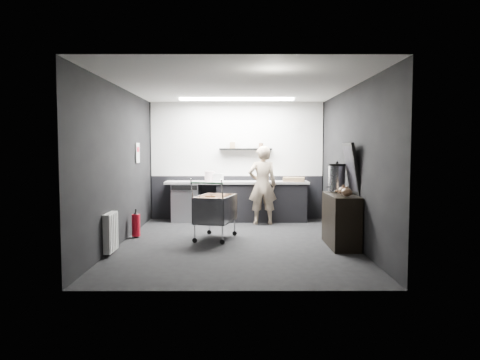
{
  "coord_description": "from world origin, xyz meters",
  "views": [
    {
      "loc": [
        0.05,
        -8.06,
        1.66
      ],
      "look_at": [
        0.07,
        0.4,
        1.07
      ],
      "focal_mm": 35.0,
      "sensor_mm": 36.0,
      "label": 1
    }
  ],
  "objects": [
    {
      "name": "wall_clock",
      "position": [
        1.4,
        2.72,
        2.15
      ],
      "size": [
        0.2,
        0.03,
        0.2
      ],
      "primitive_type": "cylinder",
      "rotation": [
        1.57,
        0.0,
        0.0
      ],
      "color": "white",
      "rests_on": "wall_back"
    },
    {
      "name": "poster_red_band",
      "position": [
        -1.98,
        1.3,
        1.62
      ],
      "size": [
        0.02,
        0.22,
        0.1
      ],
      "primitive_type": "cube",
      "color": "red",
      "rests_on": "poster"
    },
    {
      "name": "ceiling",
      "position": [
        0.0,
        0.0,
        2.7
      ],
      "size": [
        5.5,
        5.5,
        0.0
      ],
      "primitive_type": "plane",
      "rotation": [
        3.14,
        0.0,
        0.0
      ],
      "color": "silver",
      "rests_on": "wall_back"
    },
    {
      "name": "wall_left",
      "position": [
        -2.0,
        0.0,
        1.35
      ],
      "size": [
        0.0,
        5.5,
        5.5
      ],
      "primitive_type": "plane",
      "rotation": [
        1.57,
        0.0,
        1.57
      ],
      "color": "black",
      "rests_on": "floor"
    },
    {
      "name": "wall_front",
      "position": [
        0.0,
        -2.75,
        1.35
      ],
      "size": [
        5.5,
        0.0,
        5.5
      ],
      "primitive_type": "plane",
      "rotation": [
        -1.57,
        0.0,
        0.0
      ],
      "color": "black",
      "rests_on": "floor"
    },
    {
      "name": "sideboard",
      "position": [
        1.77,
        -0.26,
        0.55
      ],
      "size": [
        0.5,
        1.16,
        1.74
      ],
      "color": "black",
      "rests_on": "floor"
    },
    {
      "name": "pink_tub",
      "position": [
        -0.61,
        2.42,
        1.01
      ],
      "size": [
        0.23,
        0.23,
        0.23
      ],
      "primitive_type": "cylinder",
      "color": "#F5D4D6",
      "rests_on": "prep_counter"
    },
    {
      "name": "wall_right",
      "position": [
        2.0,
        0.0,
        1.35
      ],
      "size": [
        0.0,
        5.5,
        5.5
      ],
      "primitive_type": "plane",
      "rotation": [
        1.57,
        0.0,
        -1.57
      ],
      "color": "black",
      "rests_on": "floor"
    },
    {
      "name": "person",
      "position": [
        0.55,
        1.97,
        0.85
      ],
      "size": [
        0.65,
        0.46,
        1.69
      ],
      "primitive_type": "imported",
      "rotation": [
        0.0,
        0.0,
        3.24
      ],
      "color": "beige",
      "rests_on": "floor"
    },
    {
      "name": "prep_counter",
      "position": [
        0.14,
        2.42,
        0.46
      ],
      "size": [
        3.2,
        0.61,
        0.9
      ],
      "color": "black",
      "rests_on": "floor"
    },
    {
      "name": "poster",
      "position": [
        -1.98,
        1.3,
        1.55
      ],
      "size": [
        0.02,
        0.3,
        0.4
      ],
      "primitive_type": "cube",
      "color": "silver",
      "rests_on": "wall_left"
    },
    {
      "name": "cardboard_box",
      "position": [
        1.28,
        2.37,
        0.95
      ],
      "size": [
        0.52,
        0.43,
        0.09
      ],
      "primitive_type": "cube",
      "rotation": [
        0.0,
        0.0,
        -0.18
      ],
      "color": "olive",
      "rests_on": "prep_counter"
    },
    {
      "name": "floating_shelf",
      "position": [
        0.2,
        2.62,
        1.62
      ],
      "size": [
        1.2,
        0.22,
        0.04
      ],
      "primitive_type": "cube",
      "color": "black",
      "rests_on": "wall_back"
    },
    {
      "name": "radiator",
      "position": [
        -1.94,
        -0.9,
        0.35
      ],
      "size": [
        0.1,
        0.5,
        0.6
      ],
      "primitive_type": "cube",
      "color": "white",
      "rests_on": "wall_left"
    },
    {
      "name": "kitchen_wall_panel",
      "position": [
        0.0,
        2.73,
        1.85
      ],
      "size": [
        3.95,
        0.02,
        1.7
      ],
      "primitive_type": "cube",
      "color": "silver",
      "rests_on": "wall_back"
    },
    {
      "name": "dado_panel",
      "position": [
        0.0,
        2.73,
        0.5
      ],
      "size": [
        3.95,
        0.02,
        1.0
      ],
      "primitive_type": "cube",
      "color": "black",
      "rests_on": "wall_back"
    },
    {
      "name": "white_container",
      "position": [
        -0.42,
        2.37,
        0.99
      ],
      "size": [
        0.23,
        0.2,
        0.18
      ],
      "primitive_type": "cube",
      "rotation": [
        0.0,
        0.0,
        -0.23
      ],
      "color": "white",
      "rests_on": "prep_counter"
    },
    {
      "name": "shopping_cart",
      "position": [
        -0.38,
        0.33,
        0.51
      ],
      "size": [
        0.81,
        1.11,
        1.07
      ],
      "color": "silver",
      "rests_on": "floor"
    },
    {
      "name": "floor",
      "position": [
        0.0,
        0.0,
        0.0
      ],
      "size": [
        5.5,
        5.5,
        0.0
      ],
      "primitive_type": "plane",
      "color": "black",
      "rests_on": "ground"
    },
    {
      "name": "wall_back",
      "position": [
        0.0,
        2.75,
        1.35
      ],
      "size": [
        5.5,
        0.0,
        5.5
      ],
      "primitive_type": "plane",
      "rotation": [
        1.57,
        0.0,
        0.0
      ],
      "color": "black",
      "rests_on": "floor"
    },
    {
      "name": "ceiling_strip",
      "position": [
        0.0,
        1.85,
        2.67
      ],
      "size": [
        2.4,
        0.2,
        0.04
      ],
      "primitive_type": "cube",
      "color": "white",
      "rests_on": "ceiling"
    },
    {
      "name": "fire_extinguisher",
      "position": [
        -1.85,
        0.47,
        0.24
      ],
      "size": [
        0.15,
        0.15,
        0.5
      ],
      "color": "#B10B1A",
      "rests_on": "floor"
    }
  ]
}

